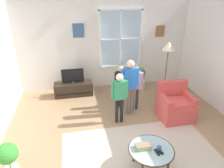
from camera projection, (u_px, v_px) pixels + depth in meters
ground_plane at (134, 152)px, 4.02m from camera, size 5.84×6.96×0.02m
back_wall at (105, 45)px, 6.36m from camera, size 5.24×0.17×2.69m
area_rug at (143, 158)px, 3.86m from camera, size 2.98×2.10×0.01m
tv_stand at (74, 89)px, 6.16m from camera, size 1.12×0.42×0.40m
television at (73, 76)px, 5.99m from camera, size 0.63×0.08×0.43m
armchair at (175, 105)px, 5.02m from camera, size 0.76×0.74×0.87m
coffee_table at (151, 150)px, 3.47m from camera, size 0.78×0.78×0.44m
book_stack at (143, 146)px, 3.46m from camera, size 0.25×0.17×0.08m
cup at (159, 149)px, 3.41m from camera, size 0.08×0.08×0.08m
remote_near_books at (160, 152)px, 3.39m from camera, size 0.10×0.14×0.02m
remote_near_cup at (157, 152)px, 3.38m from camera, size 0.05×0.14×0.02m
person_blue_shirt at (130, 81)px, 4.92m from camera, size 0.43×0.20×1.43m
person_black_shirt at (121, 82)px, 5.33m from camera, size 0.35×0.16×1.16m
person_green_shirt at (119, 93)px, 4.63m from camera, size 0.37×0.17×1.24m
person_pink_shirt at (136, 83)px, 5.18m from camera, size 0.36×0.16×1.20m
potted_plant_by_window at (140, 78)px, 6.57m from camera, size 0.33×0.33×0.69m
potted_plant_corner at (8, 158)px, 3.30m from camera, size 0.35×0.35×0.69m
floor_lamp at (168, 52)px, 5.23m from camera, size 0.32×0.32×1.73m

